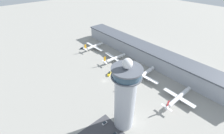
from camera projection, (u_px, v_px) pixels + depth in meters
The scene contains 11 objects.
ground_plane at pixel (104, 81), 164.22m from camera, with size 1000.00×1000.00×0.00m, color #9E9B93.
terminal_building at pixel (146, 53), 196.66m from camera, with size 220.35×25.00×19.24m.
control_tower at pixel (125, 97), 104.28m from camera, with size 20.04×20.04×60.13m.
airplane_gate_alpha at pixel (94, 46), 225.15m from camera, with size 37.26×32.69×12.20m.
airplane_gate_bravo at pixel (115, 58), 196.19m from camera, with size 41.46×34.30×12.39m.
airplane_gate_charlie at pixel (142, 75), 165.21m from camera, with size 38.50×41.83×13.88m.
airplane_gate_delta at pixel (178, 97), 137.80m from camera, with size 30.92×39.74×12.30m.
service_truck_catering at pixel (83, 48), 226.90m from camera, with size 7.24×7.11×2.77m.
service_truck_fuel at pixel (109, 74), 173.65m from camera, with size 6.28×8.25×2.99m.
car_black_suv at pixel (115, 134), 111.72m from camera, with size 1.90×4.12×1.49m.
car_white_wagon at pixel (105, 123), 119.71m from camera, with size 1.92×4.48×1.38m.
Camera 1 is at (101.90, -76.84, 104.84)m, focal length 24.00 mm.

